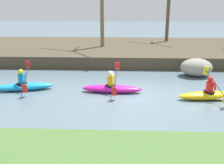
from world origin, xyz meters
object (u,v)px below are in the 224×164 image
at_px(boulder_midstream, 196,67).
at_px(kayaker_lead, 212,95).
at_px(kayaker_middle, 112,88).
at_px(kayaker_trailing, 24,86).

bearing_deg(boulder_midstream, kayaker_lead, -93.88).
relative_size(kayaker_lead, kayaker_middle, 1.01).
xyz_separation_m(kayaker_trailing, boulder_midstream, (8.61, 2.82, 0.27)).
relative_size(kayaker_middle, kayaker_trailing, 1.00).
relative_size(kayaker_trailing, boulder_midstream, 1.61).
xyz_separation_m(kayaker_middle, kayaker_trailing, (-4.11, 0.12, 0.00)).
xyz_separation_m(kayaker_lead, kayaker_middle, (-4.25, 0.67, 0.02)).
bearing_deg(kayaker_lead, kayaker_trailing, 166.63).
bearing_deg(kayaker_trailing, boulder_midstream, 4.24).
relative_size(kayaker_middle, boulder_midstream, 1.61).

